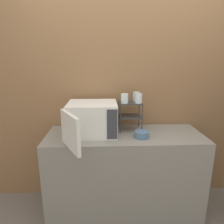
% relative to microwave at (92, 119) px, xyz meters
% --- Properties ---
extents(wall_back, '(8.00, 0.06, 2.60)m').
position_rel_microwave_xyz_m(wall_back, '(0.33, 0.33, 0.25)').
color(wall_back, olive).
rests_on(wall_back, ground_plane).
extents(counter, '(1.59, 0.59, 0.89)m').
position_rel_microwave_xyz_m(counter, '(0.33, -0.01, -0.60)').
color(counter, gray).
rests_on(counter, ground_plane).
extents(microwave, '(0.51, 0.75, 0.32)m').
position_rel_microwave_xyz_m(microwave, '(0.00, 0.00, 0.00)').
color(microwave, silver).
rests_on(microwave, counter).
extents(dish_rack, '(0.23, 0.20, 0.31)m').
position_rel_microwave_xyz_m(dish_rack, '(0.40, 0.11, 0.06)').
color(dish_rack, '#333333').
rests_on(dish_rack, counter).
extents(glass_front_left, '(0.07, 0.07, 0.10)m').
position_rel_microwave_xyz_m(glass_front_left, '(0.33, 0.06, 0.19)').
color(glass_front_left, silver).
rests_on(glass_front_left, dish_rack).
extents(glass_back_right, '(0.07, 0.07, 0.10)m').
position_rel_microwave_xyz_m(glass_back_right, '(0.47, 0.16, 0.19)').
color(glass_back_right, silver).
rests_on(glass_back_right, dish_rack).
extents(glass_front_right, '(0.07, 0.07, 0.10)m').
position_rel_microwave_xyz_m(glass_front_right, '(0.47, 0.06, 0.19)').
color(glass_front_right, silver).
rests_on(glass_front_right, dish_rack).
extents(bowl, '(0.14, 0.14, 0.06)m').
position_rel_microwave_xyz_m(bowl, '(0.49, -0.11, -0.13)').
color(bowl, slate).
rests_on(bowl, counter).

